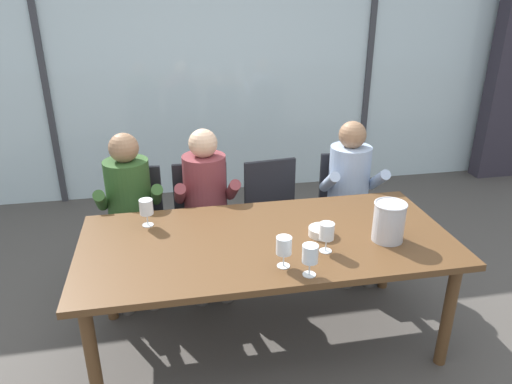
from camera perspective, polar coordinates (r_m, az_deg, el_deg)
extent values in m
plane|color=#4C4742|center=(4.07, -1.73, -7.99)|extent=(14.00, 14.00, 0.00)
cube|color=silver|center=(5.10, -4.83, 14.03)|extent=(7.39, 0.03, 2.60)
cube|color=#38383D|center=(5.18, -23.86, 12.32)|extent=(0.06, 0.06, 2.60)
cube|color=#38383D|center=(5.51, 13.22, 14.21)|extent=(0.06, 0.06, 2.60)
cube|color=#477A38|center=(9.47, -7.86, 16.65)|extent=(13.39, 2.40, 2.10)
cube|color=brown|center=(2.86, 1.32, -5.86)|extent=(2.19, 1.02, 0.04)
cylinder|color=brown|center=(2.73, -18.84, -18.51)|extent=(0.07, 0.07, 0.70)
cylinder|color=brown|center=(3.09, 21.87, -13.42)|extent=(0.07, 0.07, 0.70)
cylinder|color=brown|center=(3.38, -17.24, -9.31)|extent=(0.07, 0.07, 0.70)
cylinder|color=brown|center=(3.69, 15.31, -6.22)|extent=(0.07, 0.07, 0.70)
cube|color=#232328|center=(3.71, -14.36, -4.48)|extent=(0.48, 0.48, 0.03)
cube|color=#232328|center=(3.79, -14.30, -0.10)|extent=(0.42, 0.07, 0.42)
cylinder|color=#232328|center=(3.69, -17.35, -8.98)|extent=(0.04, 0.04, 0.42)
cylinder|color=#232328|center=(3.63, -11.41, -8.89)|extent=(0.04, 0.04, 0.42)
cylinder|color=#232328|center=(4.01, -16.38, -6.10)|extent=(0.04, 0.04, 0.42)
cylinder|color=#232328|center=(3.95, -10.95, -5.97)|extent=(0.04, 0.04, 0.42)
cube|color=#232328|center=(3.69, -6.34, -3.99)|extent=(0.45, 0.45, 0.03)
cube|color=#232328|center=(3.78, -6.66, 0.39)|extent=(0.42, 0.05, 0.42)
cylinder|color=#232328|center=(3.63, -9.04, -8.67)|extent=(0.04, 0.04, 0.42)
cylinder|color=#232328|center=(3.64, -3.00, -8.26)|extent=(0.04, 0.04, 0.42)
cylinder|color=#232328|center=(3.96, -9.11, -5.78)|extent=(0.04, 0.04, 0.42)
cylinder|color=#232328|center=(3.97, -3.61, -5.42)|extent=(0.04, 0.04, 0.42)
cube|color=#232328|center=(3.74, 2.61, -3.48)|extent=(0.49, 0.49, 0.03)
cube|color=#232328|center=(3.82, 1.66, 0.80)|extent=(0.42, 0.08, 0.42)
cylinder|color=#232328|center=(3.64, 0.72, -8.31)|extent=(0.04, 0.04, 0.42)
cylinder|color=#232328|center=(3.75, 6.29, -7.35)|extent=(0.04, 0.04, 0.42)
cylinder|color=#232328|center=(3.95, -0.99, -5.55)|extent=(0.04, 0.04, 0.42)
cylinder|color=#232328|center=(4.06, 4.18, -4.76)|extent=(0.04, 0.04, 0.42)
cube|color=#232328|center=(3.96, 11.09, -2.31)|extent=(0.47, 0.47, 0.03)
cube|color=#232328|center=(4.05, 10.49, 1.75)|extent=(0.42, 0.06, 0.42)
cylinder|color=#232328|center=(3.85, 8.97, -6.68)|extent=(0.04, 0.04, 0.42)
cylinder|color=#232328|center=(3.97, 14.30, -6.21)|extent=(0.04, 0.04, 0.42)
cylinder|color=#232328|center=(4.17, 7.59, -4.10)|extent=(0.04, 0.04, 0.42)
cylinder|color=#232328|center=(4.28, 12.54, -3.75)|extent=(0.04, 0.04, 0.42)
cylinder|color=#2D5123|center=(3.59, -14.88, -0.28)|extent=(0.35, 0.35, 0.52)
sphere|color=#936B4C|center=(3.47, -15.47, 5.08)|extent=(0.21, 0.21, 0.21)
cube|color=#47423D|center=(3.53, -15.80, -5.57)|extent=(0.16, 0.41, 0.13)
cube|color=#47423D|center=(3.53, -12.88, -5.26)|extent=(0.16, 0.41, 0.13)
cylinder|color=#47423D|center=(3.48, -15.31, -10.63)|extent=(0.10, 0.10, 0.44)
cylinder|color=#47423D|center=(3.48, -12.31, -10.31)|extent=(0.10, 0.10, 0.44)
cylinder|color=#2D5123|center=(3.48, -17.97, -0.98)|extent=(0.11, 0.33, 0.26)
cylinder|color=#2D5123|center=(3.48, -11.74, -0.32)|extent=(0.11, 0.33, 0.26)
cylinder|color=brown|center=(3.59, -6.08, 0.37)|extent=(0.32, 0.32, 0.52)
sphere|color=#DBAD89|center=(3.47, -6.32, 5.77)|extent=(0.21, 0.21, 0.21)
cube|color=#47423D|center=(3.52, -7.04, -4.90)|extent=(0.13, 0.40, 0.13)
cube|color=#47423D|center=(3.53, -4.12, -4.65)|extent=(0.13, 0.40, 0.13)
cylinder|color=#47423D|center=(3.47, -6.57, -9.97)|extent=(0.10, 0.10, 0.44)
cylinder|color=#47423D|center=(3.48, -3.57, -9.70)|extent=(0.10, 0.10, 0.44)
cylinder|color=brown|center=(3.46, -9.03, -0.23)|extent=(0.08, 0.32, 0.26)
cylinder|color=brown|center=(3.49, -2.80, 0.25)|extent=(0.08, 0.32, 0.26)
cylinder|color=#9EB2D1|center=(3.84, 10.99, 1.60)|extent=(0.34, 0.34, 0.52)
sphere|color=#936B4C|center=(3.72, 11.41, 6.68)|extent=(0.21, 0.21, 0.21)
cube|color=#47423D|center=(3.74, 10.25, -3.28)|extent=(0.16, 0.41, 0.13)
cube|color=#47423D|center=(3.80, 12.86, -3.11)|extent=(0.16, 0.41, 0.13)
cylinder|color=#47423D|center=(3.69, 10.84, -8.03)|extent=(0.10, 0.10, 0.44)
cylinder|color=#47423D|center=(3.75, 13.50, -7.78)|extent=(0.10, 0.10, 0.44)
cylinder|color=#9EB2D1|center=(3.67, 8.72, 1.18)|extent=(0.10, 0.33, 0.26)
cylinder|color=#9EB2D1|center=(3.78, 14.29, 1.40)|extent=(0.10, 0.33, 0.26)
cylinder|color=#B7B7BC|center=(2.89, 15.52, -3.46)|extent=(0.18, 0.18, 0.23)
torus|color=silver|center=(2.84, 15.76, -1.38)|extent=(0.19, 0.19, 0.01)
cylinder|color=silver|center=(2.90, 7.77, -4.67)|extent=(0.15, 0.15, 0.05)
cylinder|color=silver|center=(3.07, -12.72, -3.83)|extent=(0.07, 0.07, 0.00)
cylinder|color=silver|center=(3.06, -12.79, -3.17)|extent=(0.01, 0.01, 0.07)
cylinder|color=silver|center=(3.02, -12.93, -1.73)|extent=(0.08, 0.08, 0.09)
cylinder|color=#E0D184|center=(3.03, -12.89, -2.19)|extent=(0.07, 0.07, 0.04)
cylinder|color=silver|center=(2.53, 6.34, -9.72)|extent=(0.07, 0.07, 0.00)
cylinder|color=silver|center=(2.51, 6.38, -8.96)|extent=(0.01, 0.01, 0.07)
cylinder|color=silver|center=(2.46, 6.47, -7.29)|extent=(0.08, 0.08, 0.09)
cylinder|color=maroon|center=(2.48, 6.44, -7.82)|extent=(0.07, 0.07, 0.04)
cylinder|color=silver|center=(2.75, 8.27, -6.93)|extent=(0.07, 0.07, 0.00)
cylinder|color=silver|center=(2.73, 8.31, -6.21)|extent=(0.01, 0.01, 0.07)
cylinder|color=silver|center=(2.69, 8.42, -4.63)|extent=(0.08, 0.08, 0.09)
cylinder|color=#E0D184|center=(2.70, 8.38, -5.13)|extent=(0.07, 0.07, 0.04)
cylinder|color=silver|center=(2.59, 3.28, -8.75)|extent=(0.07, 0.07, 0.00)
cylinder|color=silver|center=(2.57, 3.30, -8.00)|extent=(0.01, 0.01, 0.07)
cylinder|color=silver|center=(2.52, 3.34, -6.36)|extent=(0.08, 0.08, 0.09)
cylinder|color=#E0D184|center=(2.54, 3.33, -6.88)|extent=(0.07, 0.07, 0.04)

